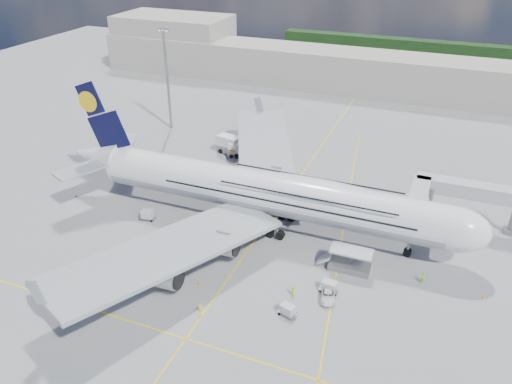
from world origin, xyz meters
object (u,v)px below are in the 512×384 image
at_px(airliner, 268,192).
at_px(cone_wing_left_inner, 251,171).
at_px(jet_bridge, 449,195).
at_px(crew_loader, 351,252).
at_px(baggage_tug, 145,264).
at_px(crew_nose, 423,278).
at_px(cone_wing_left_outer, 263,169).
at_px(crew_van, 293,291).
at_px(cone_wing_right_inner, 198,283).
at_px(dolly_row_b, 182,260).
at_px(cone_nose, 483,296).
at_px(catering_truck_outer, 232,146).
at_px(service_van, 328,296).
at_px(dolly_nose_far, 329,286).
at_px(dolly_row_c, 133,251).
at_px(dolly_nose_near, 288,310).
at_px(cone_wing_right_outer, 153,286).
at_px(dolly_row_a, 159,246).
at_px(cone_tail, 76,196).
at_px(crew_wing, 166,255).
at_px(light_mast, 167,79).
at_px(dolly_back, 147,215).
at_px(crew_tug, 200,309).
at_px(catering_truck_inner, 240,150).
at_px(cargo_loader, 349,262).

relative_size(airliner, cone_wing_left_inner, 149.93).
relative_size(jet_bridge, crew_loader, 11.74).
distance_m(jet_bridge, baggage_tug, 52.87).
height_order(crew_nose, cone_wing_left_outer, crew_nose).
bearing_deg(crew_van, cone_wing_right_inner, 88.71).
height_order(jet_bridge, dolly_row_b, jet_bridge).
height_order(cone_nose, cone_wing_left_outer, cone_wing_left_outer).
relative_size(crew_nose, cone_wing_left_inner, 3.40).
relative_size(catering_truck_outer, service_van, 1.75).
bearing_deg(cone_wing_left_outer, dolly_nose_far, -55.20).
bearing_deg(cone_wing_right_inner, catering_truck_outer, 107.93).
xyz_separation_m(catering_truck_outer, cone_wing_left_inner, (7.62, -7.02, -1.80)).
relative_size(baggage_tug, cone_wing_right_inner, 4.45).
bearing_deg(cone_wing_left_outer, airliner, -67.01).
height_order(dolly_row_c, dolly_nose_far, dolly_nose_far).
relative_size(jet_bridge, dolly_nose_near, 6.33).
height_order(service_van, cone_wing_right_outer, service_van).
relative_size(dolly_row_a, cone_wing_right_inner, 4.53).
distance_m(crew_nose, cone_tail, 66.97).
bearing_deg(cone_wing_right_outer, crew_loader, 36.33).
xyz_separation_m(jet_bridge, cone_wing_right_inner, (-33.47, -30.29, -6.57)).
relative_size(dolly_row_b, cone_wing_right_outer, 6.27).
relative_size(crew_loader, crew_wing, 0.95).
bearing_deg(service_van, light_mast, 124.57).
relative_size(crew_nose, crew_loader, 1.12).
relative_size(dolly_row_a, cone_tail, 4.69).
bearing_deg(cone_nose, cone_tail, 178.41).
bearing_deg(dolly_row_b, dolly_back, 147.95).
relative_size(crew_loader, crew_tug, 1.00).
bearing_deg(dolly_row_b, crew_nose, 20.50).
distance_m(dolly_nose_far, crew_tug, 19.36).
height_order(jet_bridge, crew_wing, jet_bridge).
bearing_deg(crew_nose, catering_truck_inner, 109.91).
bearing_deg(crew_loader, crew_tug, -77.44).
relative_size(cargo_loader, crew_tug, 5.35).
height_order(cargo_loader, crew_loader, cargo_loader).
xyz_separation_m(catering_truck_inner, cone_wing_left_inner, (5.41, -6.36, -1.36)).
relative_size(light_mast, dolly_row_c, 8.60).
height_order(catering_truck_inner, service_van, catering_truck_inner).
bearing_deg(dolly_row_a, dolly_nose_far, -3.33).
xyz_separation_m(dolly_row_a, crew_tug, (13.37, -11.03, -0.08)).
relative_size(dolly_back, crew_tug, 1.97).
xyz_separation_m(cone_nose, cone_wing_right_inner, (-40.36, -12.74, 0.01)).
height_order(airliner, cone_wing_left_inner, airliner).
distance_m(light_mast, dolly_nose_far, 74.61).
distance_m(cargo_loader, baggage_tug, 32.47).
bearing_deg(airliner, crew_tug, -91.46).
relative_size(crew_tug, cone_wing_left_outer, 2.64).
bearing_deg(crew_loader, jet_bridge, 97.73).
xyz_separation_m(jet_bridge, cone_wing_left_inner, (-40.45, 7.80, -6.60)).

